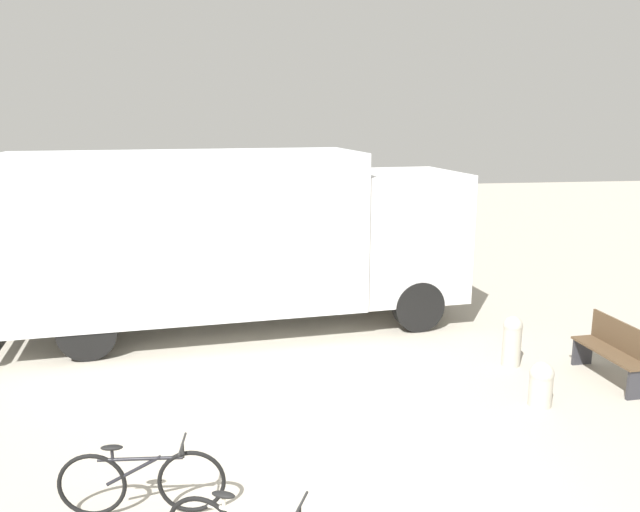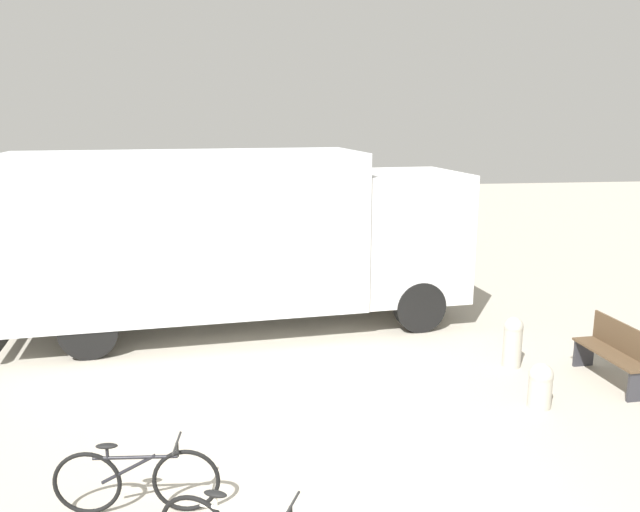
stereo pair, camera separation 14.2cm
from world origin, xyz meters
name	(u,v)px [view 2 (the right image)]	position (x,y,z in m)	size (l,w,h in m)	color
delivery_truck	(237,233)	(-1.11, 5.95, 1.83)	(8.57, 2.98, 3.33)	silver
park_bench	(616,352)	(4.49, 2.63, 0.49)	(0.48, 1.43, 0.92)	brown
bicycle_near	(136,480)	(-2.21, 0.32, 0.37)	(1.68, 0.44, 0.78)	black
bollard_near_bench	(540,384)	(2.98, 2.00, 0.34)	(0.34, 0.34, 0.64)	#B2AD9E
bollard_far_bench	(513,340)	(3.22, 3.43, 0.45)	(0.31, 0.31, 0.83)	#B2AD9E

